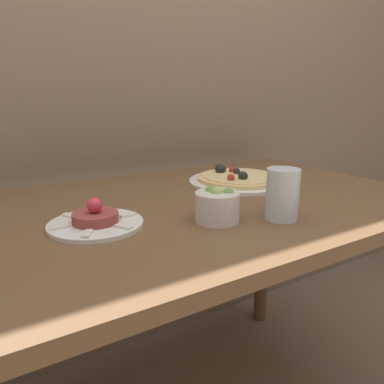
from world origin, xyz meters
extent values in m
cube|color=#84705B|center=(0.00, 0.97, 1.30)|extent=(8.00, 0.05, 2.60)
cube|color=brown|center=(0.00, 0.42, 0.77)|extent=(1.35, 0.84, 0.03)
cylinder|color=brown|center=(0.62, 0.78, 0.38)|extent=(0.06, 0.06, 0.76)
cylinder|color=white|center=(0.25, 0.53, 0.80)|extent=(0.34, 0.34, 0.01)
cylinder|color=#E5C17F|center=(0.25, 0.53, 0.81)|extent=(0.28, 0.28, 0.01)
cylinder|color=beige|center=(0.25, 0.53, 0.82)|extent=(0.25, 0.25, 0.00)
sphere|color=black|center=(0.22, 0.48, 0.83)|extent=(0.03, 0.03, 0.03)
sphere|color=#B22D23|center=(0.18, 0.49, 0.83)|extent=(0.02, 0.02, 0.02)
sphere|color=black|center=(0.24, 0.61, 0.83)|extent=(0.02, 0.02, 0.02)
sphere|color=#B22D23|center=(0.26, 0.58, 0.82)|extent=(0.02, 0.02, 0.02)
sphere|color=#997047|center=(0.23, 0.48, 0.83)|extent=(0.03, 0.03, 0.03)
sphere|color=black|center=(0.26, 0.55, 0.83)|extent=(0.02, 0.02, 0.02)
sphere|color=black|center=(0.22, 0.60, 0.83)|extent=(0.04, 0.04, 0.04)
cylinder|color=white|center=(-0.30, 0.37, 0.80)|extent=(0.22, 0.22, 0.01)
cylinder|color=#933D38|center=(-0.30, 0.37, 0.81)|extent=(0.10, 0.10, 0.02)
sphere|color=#E0384C|center=(-0.30, 0.37, 0.84)|extent=(0.03, 0.03, 0.03)
cube|color=white|center=(-0.22, 0.37, 0.80)|extent=(0.04, 0.02, 0.01)
cube|color=white|center=(-0.26, 0.44, 0.80)|extent=(0.03, 0.04, 0.01)
cube|color=white|center=(-0.34, 0.44, 0.80)|extent=(0.03, 0.04, 0.01)
cube|color=white|center=(-0.38, 0.37, 0.80)|extent=(0.04, 0.02, 0.01)
cube|color=white|center=(-0.34, 0.30, 0.80)|extent=(0.03, 0.04, 0.01)
cube|color=white|center=(-0.26, 0.30, 0.80)|extent=(0.03, 0.04, 0.01)
cylinder|color=silver|center=(-0.04, 0.25, 0.83)|extent=(0.11, 0.11, 0.07)
sphere|color=#A3B25B|center=(-0.04, 0.25, 0.86)|extent=(0.04, 0.04, 0.04)
sphere|color=#668E42|center=(-0.04, 0.28, 0.86)|extent=(0.03, 0.03, 0.03)
sphere|color=#668E42|center=(-0.02, 0.24, 0.86)|extent=(0.03, 0.03, 0.03)
sphere|color=#668E42|center=(-0.03, 0.26, 0.86)|extent=(0.03, 0.03, 0.03)
cylinder|color=silver|center=(0.10, 0.18, 0.85)|extent=(0.08, 0.08, 0.12)
camera|label=1|loc=(-0.53, -0.43, 1.09)|focal=35.00mm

